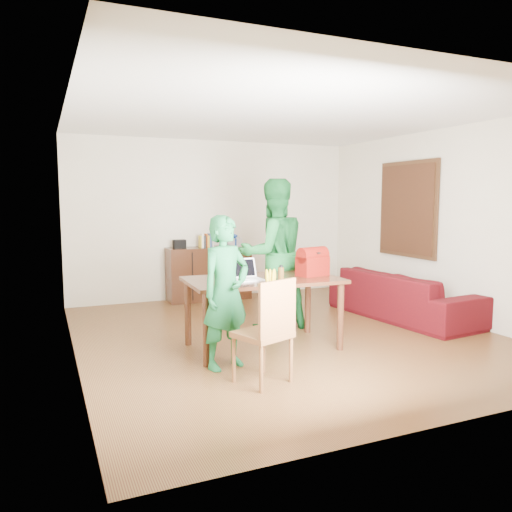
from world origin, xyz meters
name	(u,v)px	position (x,y,z in m)	size (l,w,h in m)	color
room	(282,231)	(0.01, 0.13, 1.31)	(5.20, 5.70, 2.90)	#411E10
table	(263,287)	(-0.48, -0.37, 0.70)	(1.76, 1.04, 0.81)	black
chair	(264,353)	(-0.93, -1.40, 0.29)	(0.57, 0.56, 0.99)	brown
person_near	(226,292)	(-1.10, -0.84, 0.77)	(0.56, 0.37, 1.55)	#156232
person_far	(273,254)	(0.01, 0.39, 0.98)	(0.96, 0.75, 1.97)	#166629
laptop	(247,277)	(-0.71, -0.45, 0.85)	(0.34, 0.24, 0.24)	white
bananas	(271,281)	(-0.56, -0.76, 0.84)	(0.17, 0.10, 0.06)	gold
bottle	(281,274)	(-0.43, -0.73, 0.90)	(0.06, 0.06, 0.19)	#523412
red_bag	(313,264)	(0.14, -0.42, 0.94)	(0.36, 0.21, 0.27)	#6F0C07
sofa	(402,295)	(1.95, 0.15, 0.33)	(2.28, 0.89, 0.67)	#37070C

